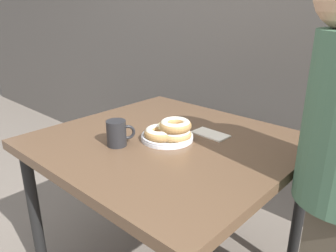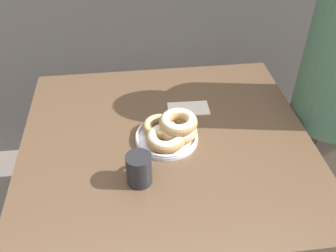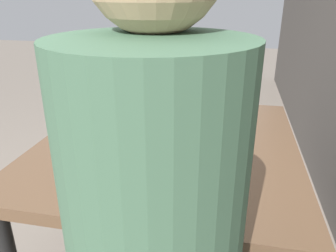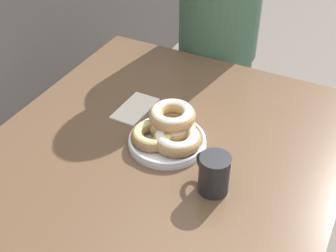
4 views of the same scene
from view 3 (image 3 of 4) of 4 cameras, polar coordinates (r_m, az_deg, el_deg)
name	(u,v)px [view 3 (image 3 of 4)]	position (r m, az deg, el deg)	size (l,w,h in m)	color
dining_table	(168,158)	(1.27, 0.05, -5.58)	(1.00, 0.94, 0.72)	brown
donut_plate	(168,132)	(1.21, -0.08, -1.07)	(0.23, 0.22, 0.09)	white
coffee_mug	(131,115)	(1.35, -6.49, 2.00)	(0.08, 0.10, 0.10)	#232326
napkin	(209,156)	(1.12, 7.15, -5.20)	(0.16, 0.09, 0.01)	beige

